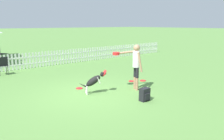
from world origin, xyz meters
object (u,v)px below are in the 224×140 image
object	(u,v)px
frisbee_near_handler	(132,81)
frisbee_far_scatter	(79,88)
frisbee_near_dog	(143,81)
folding_chair_center	(3,64)
frisbee_midfield	(146,95)
backpack_on_grass	(145,95)
leaping_dog	(94,80)
handler_person	(135,61)

from	to	relation	value
frisbee_near_handler	frisbee_far_scatter	distance (m)	2.42
frisbee_near_dog	folding_chair_center	bearing A→B (deg)	131.19
frisbee_midfield	frisbee_near_handler	bearing A→B (deg)	60.43
frisbee_near_handler	frisbee_midfield	distance (m)	1.99
frisbee_near_handler	backpack_on_grass	world-z (taller)	backpack_on_grass
backpack_on_grass	folding_chair_center	xyz separation A→B (m)	(-2.65, 6.98, 0.34)
frisbee_midfield	folding_chair_center	size ratio (longest dim) A/B	0.28
frisbee_midfield	folding_chair_center	distance (m)	7.35
frisbee_midfield	folding_chair_center	world-z (taller)	folding_chair_center
leaping_dog	folding_chair_center	bearing A→B (deg)	-138.39
frisbee_near_handler	frisbee_midfield	xyz separation A→B (m)	(-0.98, -1.73, 0.00)
frisbee_midfield	backpack_on_grass	xyz separation A→B (m)	(-0.43, -0.33, 0.20)
frisbee_midfield	folding_chair_center	xyz separation A→B (m)	(-3.08, 6.65, 0.55)
handler_person	frisbee_near_dog	world-z (taller)	handler_person
handler_person	leaping_dog	bearing A→B (deg)	90.59
handler_person	backpack_on_grass	distance (m)	1.58
frisbee_near_handler	frisbee_far_scatter	world-z (taller)	same
frisbee_near_handler	frisbee_midfield	bearing A→B (deg)	-119.57
leaping_dog	frisbee_near_dog	world-z (taller)	leaping_dog
backpack_on_grass	folding_chair_center	distance (m)	7.47
frisbee_near_dog	handler_person	bearing A→B (deg)	-151.13
backpack_on_grass	frisbee_near_handler	bearing A→B (deg)	55.59
folding_chair_center	frisbee_near_handler	bearing A→B (deg)	132.17
handler_person	frisbee_near_handler	bearing A→B (deg)	-17.14
frisbee_midfield	frisbee_far_scatter	bearing A→B (deg)	121.44
frisbee_near_handler	handler_person	bearing A→B (deg)	-129.62
handler_person	frisbee_near_handler	xyz separation A→B (m)	(0.77, 0.93, -1.10)
folding_chair_center	handler_person	bearing A→B (deg)	121.97
leaping_dog	frisbee_midfield	distance (m)	1.93
folding_chair_center	leaping_dog	bearing A→B (deg)	111.73
leaping_dog	frisbee_far_scatter	size ratio (longest dim) A/B	3.87
frisbee_near_dog	folding_chair_center	size ratio (longest dim) A/B	0.28
handler_person	folding_chair_center	world-z (taller)	handler_person
leaping_dog	frisbee_near_handler	size ratio (longest dim) A/B	3.87
frisbee_midfield	frisbee_far_scatter	xyz separation A→B (m)	(-1.38, 2.26, 0.00)
frisbee_midfield	frisbee_far_scatter	size ratio (longest dim) A/B	1.00
handler_person	backpack_on_grass	bearing A→B (deg)	172.93
frisbee_near_handler	leaping_dog	bearing A→B (deg)	-171.30
frisbee_near_handler	folding_chair_center	distance (m)	6.40
frisbee_far_scatter	handler_person	bearing A→B (deg)	-42.48
frisbee_midfield	frisbee_far_scatter	distance (m)	2.65
frisbee_near_handler	folding_chair_center	size ratio (longest dim) A/B	0.28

